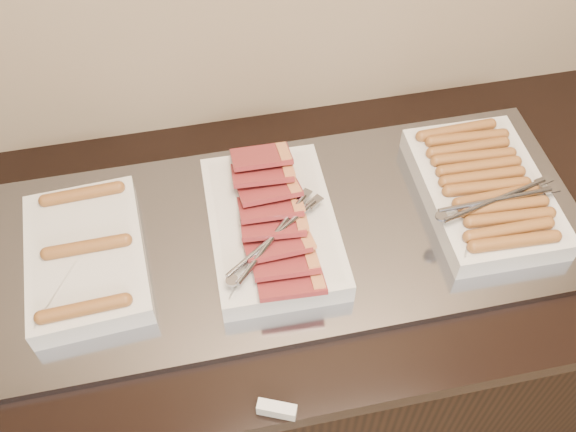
# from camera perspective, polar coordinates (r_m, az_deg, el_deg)

# --- Properties ---
(counter) EXTENTS (2.06, 0.76, 0.90)m
(counter) POSITION_cam_1_polar(r_m,az_deg,el_deg) (1.71, -0.25, -10.81)
(counter) COLOR black
(counter) RESTS_ON ground
(warming_tray) EXTENTS (1.20, 0.50, 0.02)m
(warming_tray) POSITION_cam_1_polar(r_m,az_deg,el_deg) (1.32, 0.48, -1.53)
(warming_tray) COLOR gray
(warming_tray) RESTS_ON counter
(dish_left) EXTENTS (0.24, 0.34, 0.07)m
(dish_left) POSITION_cam_1_polar(r_m,az_deg,el_deg) (1.30, -17.48, -3.43)
(dish_left) COLOR silver
(dish_left) RESTS_ON warming_tray
(dish_center) EXTENTS (0.26, 0.39, 0.09)m
(dish_center) POSITION_cam_1_polar(r_m,az_deg,el_deg) (1.28, -1.38, -0.83)
(dish_center) COLOR silver
(dish_center) RESTS_ON warming_tray
(dish_right) EXTENTS (0.27, 0.37, 0.08)m
(dish_right) POSITION_cam_1_polar(r_m,az_deg,el_deg) (1.39, 17.06, 2.24)
(dish_right) COLOR silver
(dish_right) RESTS_ON warming_tray
(label_holder) EXTENTS (0.07, 0.04, 0.03)m
(label_holder) POSITION_cam_1_polar(r_m,az_deg,el_deg) (1.13, -1.00, -16.82)
(label_holder) COLOR silver
(label_holder) RESTS_ON counter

